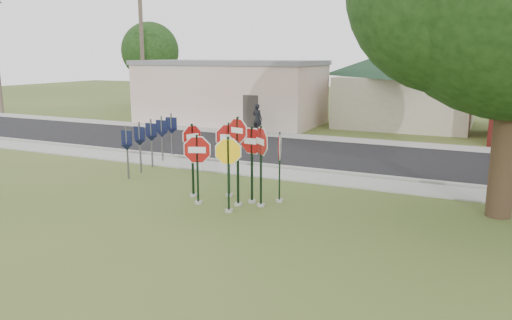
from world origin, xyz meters
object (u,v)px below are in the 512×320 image
at_px(utility_pole_near, 142,48).
at_px(pedestrian, 257,119).
at_px(stop_sign_center, 238,149).
at_px(stop_sign_yellow, 228,165).
at_px(stop_sign_left, 197,160).

height_order(utility_pole_near, pedestrian, utility_pole_near).
height_order(stop_sign_center, stop_sign_yellow, stop_sign_center).
distance_m(stop_sign_center, utility_pole_near, 20.23).
bearing_deg(stop_sign_yellow, stop_sign_left, 164.92).
height_order(stop_sign_left, pedestrian, stop_sign_left).
height_order(stop_sign_center, pedestrian, stop_sign_center).
xyz_separation_m(stop_sign_center, stop_sign_yellow, (0.06, -0.71, -0.34)).
height_order(stop_sign_center, utility_pole_near, utility_pole_near).
bearing_deg(stop_sign_left, utility_pole_near, 132.35).
bearing_deg(stop_sign_yellow, stop_sign_center, 94.51).
xyz_separation_m(stop_sign_yellow, pedestrian, (-5.44, 13.54, -0.49)).
bearing_deg(pedestrian, utility_pole_near, 4.84).
bearing_deg(stop_sign_center, utility_pole_near, 135.62).
relative_size(stop_sign_yellow, utility_pole_near, 0.25).
distance_m(stop_sign_center, stop_sign_left, 1.31).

